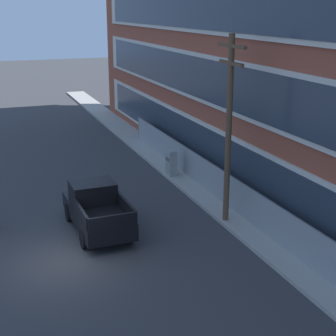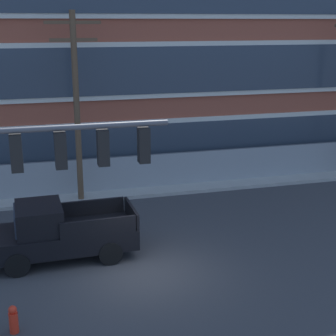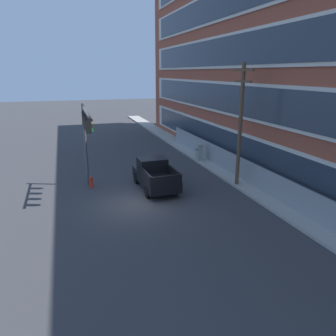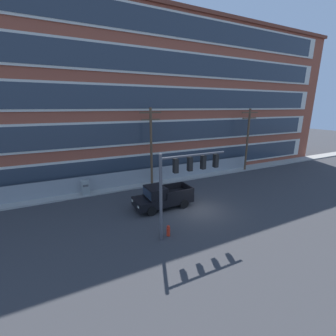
% 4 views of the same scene
% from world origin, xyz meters
% --- Properties ---
extents(ground_plane, '(160.00, 160.00, 0.00)m').
position_xyz_m(ground_plane, '(0.00, 0.00, 0.00)').
color(ground_plane, '#38383A').
extents(sidewalk_building_side, '(80.00, 1.91, 0.16)m').
position_xyz_m(sidewalk_building_side, '(0.00, 8.08, 0.08)').
color(sidewalk_building_side, '#9E9B93').
rests_on(sidewalk_building_side, ground).
extents(chain_link_fence, '(30.36, 0.06, 1.77)m').
position_xyz_m(chain_link_fence, '(-1.70, 8.29, 0.90)').
color(chain_link_fence, gray).
rests_on(chain_link_fence, ground).
extents(pickup_truck_black, '(5.10, 2.24, 1.99)m').
position_xyz_m(pickup_truck_black, '(-2.60, 1.82, 0.94)').
color(pickup_truck_black, black).
rests_on(pickup_truck_black, ground).
extents(utility_pole_near_corner, '(2.33, 0.26, 8.33)m').
position_xyz_m(utility_pole_near_corner, '(-1.24, 7.41, 4.60)').
color(utility_pole_near_corner, brown).
rests_on(utility_pole_near_corner, ground).
extents(electrical_cabinet, '(0.72, 0.49, 1.60)m').
position_xyz_m(electrical_cabinet, '(-8.12, 7.45, 0.80)').
color(electrical_cabinet, '#939993').
rests_on(electrical_cabinet, ground).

